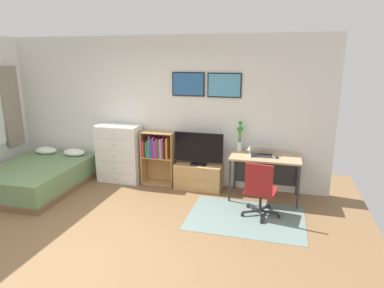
% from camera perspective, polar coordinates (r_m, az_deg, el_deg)
% --- Properties ---
extents(ground_plane, '(7.20, 7.20, 0.00)m').
position_cam_1_polar(ground_plane, '(4.64, -16.05, -16.04)').
color(ground_plane, brown).
extents(wall_back_with_posters, '(6.12, 0.09, 2.70)m').
position_cam_1_polar(wall_back_with_posters, '(6.26, -5.31, 5.69)').
color(wall_back_with_posters, silver).
rests_on(wall_back_with_posters, ground_plane).
extents(area_rug, '(1.70, 1.20, 0.01)m').
position_cam_1_polar(area_rug, '(5.16, 9.16, -12.28)').
color(area_rug, slate).
rests_on(area_rug, ground_plane).
extents(bed, '(1.50, 1.97, 0.58)m').
position_cam_1_polar(bed, '(6.69, -24.72, -5.01)').
color(bed, brown).
rests_on(bed, ground_plane).
extents(dresser, '(0.81, 0.46, 1.09)m').
position_cam_1_polar(dresser, '(6.49, -12.21, -1.58)').
color(dresser, white).
rests_on(dresser, ground_plane).
extents(bookshelf, '(0.61, 0.30, 1.00)m').
position_cam_1_polar(bookshelf, '(6.23, -5.88, -1.47)').
color(bookshelf, tan).
rests_on(bookshelf, ground_plane).
extents(tv_stand, '(0.84, 0.41, 0.46)m').
position_cam_1_polar(tv_stand, '(6.07, 1.15, -5.54)').
color(tv_stand, tan).
rests_on(tv_stand, ground_plane).
extents(television, '(0.88, 0.16, 0.58)m').
position_cam_1_polar(television, '(5.89, 1.12, -0.83)').
color(television, black).
rests_on(television, tv_stand).
extents(desk, '(1.14, 0.64, 0.74)m').
position_cam_1_polar(desk, '(5.75, 12.40, -3.04)').
color(desk, tan).
rests_on(desk, ground_plane).
extents(office_chair, '(0.58, 0.58, 0.86)m').
position_cam_1_polar(office_chair, '(5.03, 11.50, -7.43)').
color(office_chair, '#232326').
rests_on(office_chair, ground_plane).
extents(laptop, '(0.42, 0.44, 0.17)m').
position_cam_1_polar(laptop, '(5.68, 11.77, -1.19)').
color(laptop, '#B7B7BC').
rests_on(laptop, desk).
extents(computer_mouse, '(0.06, 0.10, 0.03)m').
position_cam_1_polar(computer_mouse, '(5.57, 14.21, -2.16)').
color(computer_mouse, '#262628').
rests_on(computer_mouse, desk).
extents(bamboo_vase, '(0.11, 0.11, 0.52)m').
position_cam_1_polar(bamboo_vase, '(5.81, 8.14, 1.21)').
color(bamboo_vase, silver).
rests_on(bamboo_vase, desk).
extents(wine_glass, '(0.07, 0.07, 0.18)m').
position_cam_1_polar(wine_glass, '(5.53, 9.78, -0.76)').
color(wine_glass, silver).
rests_on(wine_glass, desk).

